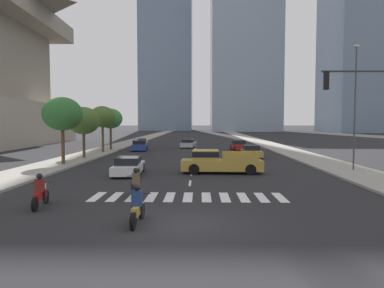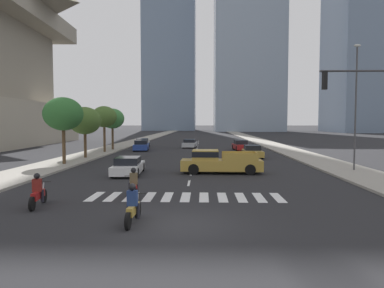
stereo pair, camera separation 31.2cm
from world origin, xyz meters
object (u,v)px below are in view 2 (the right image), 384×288
object	(u,v)px
pickup_truck	(217,162)
sedan_silver_3	(190,144)
motorcycle_trailing	(38,193)
sedan_silver_1	(142,143)
street_tree_nearest	(63,114)
street_tree_third	(104,117)
motorcycle_third	(133,186)
motorcycle_lead	(133,208)
traffic_signal_near	(375,105)
street_tree_second	(85,121)
street_tree_fourth	(112,119)
sedan_gold_2	(252,152)
sedan_white_0	(128,166)
sedan_red_4	(241,146)
sedan_blue_5	(141,146)
street_lamp_east	(356,99)

from	to	relation	value
pickup_truck	sedan_silver_3	xyz separation A→B (m)	(-2.95, 25.87, -0.25)
motorcycle_trailing	sedan_silver_1	size ratio (longest dim) A/B	0.49
street_tree_nearest	street_tree_third	bearing A→B (deg)	90.00
motorcycle_trailing	motorcycle_third	world-z (taller)	same
motorcycle_lead	sedan_silver_3	xyz separation A→B (m)	(0.61, 38.85, -0.02)
sedan_silver_3	traffic_signal_near	xyz separation A→B (m)	(10.38, -33.60, 3.95)
street_tree_third	street_tree_second	bearing A→B (deg)	-90.00
motorcycle_lead	street_tree_second	world-z (taller)	street_tree_second
motorcycle_trailing	street_tree_fourth	bearing A→B (deg)	0.79
sedan_silver_1	sedan_gold_2	distance (m)	20.29
street_tree_nearest	street_tree_fourth	xyz separation A→B (m)	(0.00, 16.25, -0.23)
sedan_white_0	street_tree_second	distance (m)	12.59
sedan_red_4	motorcycle_trailing	bearing A→B (deg)	-25.70
motorcycle_trailing	street_tree_nearest	xyz separation A→B (m)	(-4.61, 14.61, 3.76)
sedan_gold_2	street_tree_nearest	world-z (taller)	street_tree_nearest
motorcycle_trailing	sedan_gold_2	world-z (taller)	motorcycle_trailing
sedan_silver_1	sedan_white_0	bearing A→B (deg)	-174.99
sedan_silver_3	street_tree_third	bearing A→B (deg)	138.53
street_tree_nearest	street_tree_fourth	world-z (taller)	street_tree_nearest
pickup_truck	street_tree_second	world-z (taller)	street_tree_second
motorcycle_third	sedan_gold_2	xyz separation A→B (m)	(8.54, 20.29, -0.00)
sedan_red_4	sedan_silver_3	bearing A→B (deg)	-128.98
pickup_truck	sedan_blue_5	distance (m)	22.33
motorcycle_lead	street_tree_third	distance (m)	31.12
sedan_white_0	street_tree_fourth	bearing A→B (deg)	14.37
sedan_blue_5	street_tree_second	bearing A→B (deg)	155.57
sedan_red_4	traffic_signal_near	world-z (taller)	traffic_signal_near
motorcycle_third	sedan_blue_5	distance (m)	29.34
sedan_blue_5	street_tree_fourth	bearing A→B (deg)	85.50
sedan_white_0	sedan_blue_5	world-z (taller)	sedan_blue_5
street_lamp_east	street_tree_third	world-z (taller)	street_lamp_east
pickup_truck	street_lamp_east	distance (m)	11.14
motorcycle_lead	sedan_blue_5	size ratio (longest dim) A/B	0.45
sedan_silver_1	sedan_gold_2	size ratio (longest dim) A/B	1.04
street_tree_second	street_tree_fourth	xyz separation A→B (m)	(0.00, 10.80, 0.31)
motorcycle_lead	street_lamp_east	size ratio (longest dim) A/B	0.23
pickup_truck	motorcycle_third	bearing A→B (deg)	63.94
sedan_blue_5	street_tree_fourth	xyz separation A→B (m)	(-3.72, -0.07, 3.49)
sedan_red_4	street_lamp_east	bearing A→B (deg)	12.21
motorcycle_trailing	pickup_truck	world-z (taller)	pickup_truck
sedan_gold_2	street_tree_fourth	distance (m)	19.32
motorcycle_trailing	sedan_gold_2	bearing A→B (deg)	-36.67
street_tree_fourth	motorcycle_trailing	bearing A→B (deg)	-81.50
sedan_red_4	sedan_blue_5	bearing A→B (deg)	-91.25
street_tree_nearest	street_tree_second	world-z (taller)	street_tree_nearest
motorcycle_trailing	street_tree_fourth	xyz separation A→B (m)	(-4.61, 30.87, 3.54)
sedan_white_0	sedan_silver_3	bearing A→B (deg)	-9.93
street_lamp_east	street_tree_nearest	distance (m)	23.16
sedan_silver_3	street_lamp_east	bearing A→B (deg)	-147.35
sedan_silver_1	sedan_gold_2	bearing A→B (deg)	-138.73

